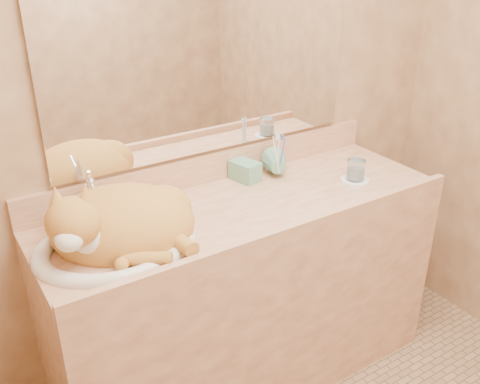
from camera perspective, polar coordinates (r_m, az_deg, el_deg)
wall_back at (r=2.12m, az=-3.37°, el=11.24°), size 2.40×0.02×2.50m
vanity_counter at (r=2.27m, az=0.66°, el=-10.89°), size 1.60×0.55×0.85m
mirror at (r=2.08m, az=-3.31°, el=14.90°), size 1.30×0.02×0.80m
sink_basin at (r=1.79m, az=-13.28°, el=-3.40°), size 0.57×0.48×0.17m
faucet at (r=1.96m, az=-15.41°, el=-0.69°), size 0.06×0.13×0.18m
cat at (r=1.80m, az=-12.97°, el=-3.01°), size 0.60×0.55×0.26m
soap_dispenser at (r=2.17m, az=1.74°, el=3.06°), size 0.10×0.10×0.18m
toothbrush_cup at (r=2.23m, az=4.15°, el=2.52°), size 0.14×0.14×0.10m
toothbrushes at (r=2.21m, az=4.21°, el=4.17°), size 0.03×0.03×0.20m
saucer at (r=2.28m, az=12.14°, el=1.23°), size 0.12×0.12×0.01m
water_glass at (r=2.26m, az=12.26°, el=2.35°), size 0.07×0.07×0.09m
lotion_bottle at (r=1.92m, az=-18.55°, el=-2.63°), size 0.05×0.05×0.13m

